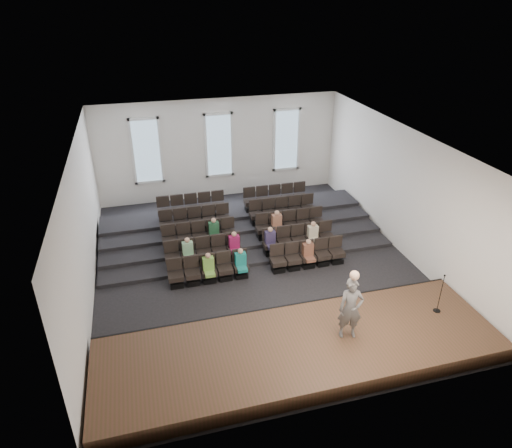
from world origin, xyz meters
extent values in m
plane|color=black|center=(0.00, 0.00, 0.00)|extent=(14.00, 14.00, 0.00)
cube|color=white|center=(0.00, 0.00, 5.01)|extent=(12.00, 14.00, 0.02)
cube|color=white|center=(0.00, 7.02, 2.50)|extent=(12.00, 0.04, 5.00)
cube|color=white|center=(0.00, -7.02, 2.50)|extent=(12.00, 0.04, 5.00)
cube|color=white|center=(-6.02, 0.00, 2.50)|extent=(0.04, 14.00, 5.00)
cube|color=white|center=(6.02, 0.00, 2.50)|extent=(0.04, 14.00, 5.00)
cube|color=#4B2D20|center=(0.00, -5.10, 0.25)|extent=(11.80, 3.60, 0.50)
cube|color=black|center=(0.00, -3.33, 0.25)|extent=(11.80, 0.06, 0.52)
cube|color=black|center=(0.00, 2.33, 0.07)|extent=(11.80, 4.80, 0.15)
cube|color=black|center=(0.00, 2.85, 0.15)|extent=(11.80, 3.75, 0.30)
cube|color=black|center=(0.00, 3.38, 0.22)|extent=(11.80, 2.70, 0.45)
cube|color=black|center=(0.00, 3.90, 0.30)|extent=(11.80, 1.65, 0.60)
cube|color=black|center=(-3.13, -0.60, 0.10)|extent=(0.47, 0.43, 0.20)
cube|color=black|center=(-3.13, -0.60, 0.41)|extent=(0.55, 0.50, 0.19)
cube|color=black|center=(-3.13, -0.39, 0.82)|extent=(0.55, 0.08, 0.50)
cube|color=black|center=(-2.53, -0.60, 0.10)|extent=(0.47, 0.43, 0.20)
cube|color=black|center=(-2.53, -0.60, 0.41)|extent=(0.55, 0.50, 0.19)
cube|color=black|center=(-2.53, -0.39, 0.82)|extent=(0.55, 0.08, 0.50)
cube|color=black|center=(-1.93, -0.60, 0.10)|extent=(0.47, 0.43, 0.20)
cube|color=black|center=(-1.93, -0.60, 0.41)|extent=(0.55, 0.50, 0.19)
cube|color=black|center=(-1.93, -0.39, 0.82)|extent=(0.55, 0.08, 0.50)
cube|color=black|center=(-1.33, -0.60, 0.10)|extent=(0.47, 0.43, 0.20)
cube|color=black|center=(-1.33, -0.60, 0.41)|extent=(0.55, 0.50, 0.19)
cube|color=black|center=(-1.33, -0.39, 0.82)|extent=(0.55, 0.08, 0.50)
cube|color=black|center=(-0.73, -0.60, 0.10)|extent=(0.47, 0.43, 0.20)
cube|color=black|center=(-0.73, -0.60, 0.41)|extent=(0.55, 0.50, 0.19)
cube|color=black|center=(-0.73, -0.39, 0.82)|extent=(0.55, 0.08, 0.50)
cube|color=black|center=(0.73, -0.60, 0.10)|extent=(0.47, 0.43, 0.20)
cube|color=black|center=(0.73, -0.60, 0.41)|extent=(0.55, 0.50, 0.19)
cube|color=black|center=(0.73, -0.39, 0.82)|extent=(0.55, 0.08, 0.50)
cube|color=black|center=(1.33, -0.60, 0.10)|extent=(0.47, 0.43, 0.20)
cube|color=black|center=(1.33, -0.60, 0.41)|extent=(0.55, 0.50, 0.19)
cube|color=black|center=(1.33, -0.39, 0.82)|extent=(0.55, 0.08, 0.50)
cube|color=black|center=(1.93, -0.60, 0.10)|extent=(0.47, 0.43, 0.20)
cube|color=black|center=(1.93, -0.60, 0.41)|extent=(0.55, 0.50, 0.19)
cube|color=black|center=(1.93, -0.39, 0.82)|extent=(0.55, 0.08, 0.50)
cube|color=black|center=(2.53, -0.60, 0.10)|extent=(0.47, 0.43, 0.20)
cube|color=black|center=(2.53, -0.60, 0.41)|extent=(0.55, 0.50, 0.19)
cube|color=black|center=(2.53, -0.39, 0.82)|extent=(0.55, 0.08, 0.50)
cube|color=black|center=(3.13, -0.60, 0.10)|extent=(0.47, 0.43, 0.20)
cube|color=black|center=(3.13, -0.60, 0.41)|extent=(0.55, 0.50, 0.19)
cube|color=black|center=(3.13, -0.39, 0.82)|extent=(0.55, 0.08, 0.50)
cube|color=black|center=(-3.13, 0.45, 0.25)|extent=(0.47, 0.43, 0.20)
cube|color=black|center=(-3.13, 0.45, 0.56)|extent=(0.55, 0.50, 0.19)
cube|color=black|center=(-3.13, 0.66, 0.97)|extent=(0.55, 0.08, 0.50)
cube|color=black|center=(-2.53, 0.45, 0.25)|extent=(0.47, 0.43, 0.20)
cube|color=black|center=(-2.53, 0.45, 0.56)|extent=(0.55, 0.50, 0.19)
cube|color=black|center=(-2.53, 0.66, 0.97)|extent=(0.55, 0.08, 0.50)
cube|color=black|center=(-1.93, 0.45, 0.25)|extent=(0.47, 0.43, 0.20)
cube|color=black|center=(-1.93, 0.45, 0.56)|extent=(0.55, 0.50, 0.19)
cube|color=black|center=(-1.93, 0.66, 0.97)|extent=(0.55, 0.08, 0.50)
cube|color=black|center=(-1.33, 0.45, 0.25)|extent=(0.47, 0.43, 0.20)
cube|color=black|center=(-1.33, 0.45, 0.56)|extent=(0.55, 0.50, 0.19)
cube|color=black|center=(-1.33, 0.66, 0.97)|extent=(0.55, 0.08, 0.50)
cube|color=black|center=(-0.73, 0.45, 0.25)|extent=(0.47, 0.43, 0.20)
cube|color=black|center=(-0.73, 0.45, 0.56)|extent=(0.55, 0.50, 0.19)
cube|color=black|center=(-0.73, 0.66, 0.97)|extent=(0.55, 0.08, 0.50)
cube|color=black|center=(0.73, 0.45, 0.25)|extent=(0.47, 0.43, 0.20)
cube|color=black|center=(0.73, 0.45, 0.56)|extent=(0.55, 0.50, 0.19)
cube|color=black|center=(0.73, 0.66, 0.97)|extent=(0.55, 0.08, 0.50)
cube|color=black|center=(1.33, 0.45, 0.25)|extent=(0.47, 0.43, 0.20)
cube|color=black|center=(1.33, 0.45, 0.56)|extent=(0.55, 0.50, 0.19)
cube|color=black|center=(1.33, 0.66, 0.97)|extent=(0.55, 0.08, 0.50)
cube|color=black|center=(1.93, 0.45, 0.25)|extent=(0.47, 0.43, 0.20)
cube|color=black|center=(1.93, 0.45, 0.56)|extent=(0.55, 0.50, 0.19)
cube|color=black|center=(1.93, 0.66, 0.97)|extent=(0.55, 0.08, 0.50)
cube|color=black|center=(2.53, 0.45, 0.25)|extent=(0.47, 0.43, 0.20)
cube|color=black|center=(2.53, 0.45, 0.56)|extent=(0.55, 0.50, 0.19)
cube|color=black|center=(2.53, 0.66, 0.97)|extent=(0.55, 0.08, 0.50)
cube|color=black|center=(3.13, 0.45, 0.25)|extent=(0.47, 0.43, 0.20)
cube|color=black|center=(3.13, 0.45, 0.56)|extent=(0.55, 0.50, 0.19)
cube|color=black|center=(3.13, 0.66, 0.97)|extent=(0.55, 0.08, 0.50)
cube|color=black|center=(-3.13, 1.50, 0.40)|extent=(0.47, 0.42, 0.20)
cube|color=black|center=(-3.13, 1.50, 0.71)|extent=(0.55, 0.50, 0.19)
cube|color=black|center=(-3.13, 1.71, 1.12)|extent=(0.55, 0.08, 0.50)
cube|color=black|center=(-2.53, 1.50, 0.40)|extent=(0.47, 0.42, 0.20)
cube|color=black|center=(-2.53, 1.50, 0.71)|extent=(0.55, 0.50, 0.19)
cube|color=black|center=(-2.53, 1.71, 1.12)|extent=(0.55, 0.08, 0.50)
cube|color=black|center=(-1.93, 1.50, 0.40)|extent=(0.47, 0.42, 0.20)
cube|color=black|center=(-1.93, 1.50, 0.71)|extent=(0.55, 0.50, 0.19)
cube|color=black|center=(-1.93, 1.71, 1.12)|extent=(0.55, 0.08, 0.50)
cube|color=black|center=(-1.33, 1.50, 0.40)|extent=(0.47, 0.42, 0.20)
cube|color=black|center=(-1.33, 1.50, 0.71)|extent=(0.55, 0.50, 0.19)
cube|color=black|center=(-1.33, 1.71, 1.12)|extent=(0.55, 0.08, 0.50)
cube|color=black|center=(-0.73, 1.50, 0.40)|extent=(0.47, 0.42, 0.20)
cube|color=black|center=(-0.73, 1.50, 0.71)|extent=(0.55, 0.50, 0.19)
cube|color=black|center=(-0.73, 1.71, 1.12)|extent=(0.55, 0.08, 0.50)
cube|color=black|center=(0.73, 1.50, 0.40)|extent=(0.47, 0.42, 0.20)
cube|color=black|center=(0.73, 1.50, 0.71)|extent=(0.55, 0.50, 0.19)
cube|color=black|center=(0.73, 1.71, 1.12)|extent=(0.55, 0.08, 0.50)
cube|color=black|center=(1.33, 1.50, 0.40)|extent=(0.47, 0.42, 0.20)
cube|color=black|center=(1.33, 1.50, 0.71)|extent=(0.55, 0.50, 0.19)
cube|color=black|center=(1.33, 1.71, 1.12)|extent=(0.55, 0.08, 0.50)
cube|color=black|center=(1.93, 1.50, 0.40)|extent=(0.47, 0.42, 0.20)
cube|color=black|center=(1.93, 1.50, 0.71)|extent=(0.55, 0.50, 0.19)
cube|color=black|center=(1.93, 1.71, 1.12)|extent=(0.55, 0.08, 0.50)
cube|color=black|center=(2.53, 1.50, 0.40)|extent=(0.47, 0.42, 0.20)
cube|color=black|center=(2.53, 1.50, 0.71)|extent=(0.55, 0.50, 0.19)
cube|color=black|center=(2.53, 1.71, 1.12)|extent=(0.55, 0.08, 0.50)
cube|color=black|center=(3.13, 1.50, 0.40)|extent=(0.47, 0.42, 0.20)
cube|color=black|center=(3.13, 1.50, 0.71)|extent=(0.55, 0.50, 0.19)
cube|color=black|center=(3.13, 1.71, 1.12)|extent=(0.55, 0.08, 0.50)
cube|color=black|center=(-3.13, 2.55, 0.55)|extent=(0.47, 0.42, 0.20)
cube|color=black|center=(-3.13, 2.55, 0.86)|extent=(0.55, 0.50, 0.19)
cube|color=black|center=(-3.13, 2.76, 1.27)|extent=(0.55, 0.08, 0.50)
cube|color=black|center=(-2.53, 2.55, 0.55)|extent=(0.47, 0.42, 0.20)
cube|color=black|center=(-2.53, 2.55, 0.86)|extent=(0.55, 0.50, 0.19)
cube|color=black|center=(-2.53, 2.76, 1.27)|extent=(0.55, 0.08, 0.50)
cube|color=black|center=(-1.93, 2.55, 0.55)|extent=(0.47, 0.42, 0.20)
cube|color=black|center=(-1.93, 2.55, 0.86)|extent=(0.55, 0.50, 0.19)
cube|color=black|center=(-1.93, 2.76, 1.27)|extent=(0.55, 0.08, 0.50)
cube|color=black|center=(-1.33, 2.55, 0.55)|extent=(0.47, 0.42, 0.20)
cube|color=black|center=(-1.33, 2.55, 0.86)|extent=(0.55, 0.50, 0.19)
cube|color=black|center=(-1.33, 2.76, 1.27)|extent=(0.55, 0.08, 0.50)
cube|color=black|center=(-0.73, 2.55, 0.55)|extent=(0.47, 0.42, 0.20)
cube|color=black|center=(-0.73, 2.55, 0.86)|extent=(0.55, 0.50, 0.19)
cube|color=black|center=(-0.73, 2.76, 1.27)|extent=(0.55, 0.08, 0.50)
cube|color=black|center=(0.73, 2.55, 0.55)|extent=(0.47, 0.42, 0.20)
cube|color=black|center=(0.73, 2.55, 0.86)|extent=(0.55, 0.50, 0.19)
cube|color=black|center=(0.73, 2.76, 1.27)|extent=(0.55, 0.08, 0.50)
cube|color=black|center=(1.33, 2.55, 0.55)|extent=(0.47, 0.42, 0.20)
cube|color=black|center=(1.33, 2.55, 0.86)|extent=(0.55, 0.50, 0.19)
cube|color=black|center=(1.33, 2.76, 1.27)|extent=(0.55, 0.08, 0.50)
cube|color=black|center=(1.93, 2.55, 0.55)|extent=(0.47, 0.42, 0.20)
cube|color=black|center=(1.93, 2.55, 0.86)|extent=(0.55, 0.50, 0.19)
cube|color=black|center=(1.93, 2.76, 1.27)|extent=(0.55, 0.08, 0.50)
cube|color=black|center=(2.53, 2.55, 0.55)|extent=(0.47, 0.42, 0.20)
cube|color=black|center=(2.53, 2.55, 0.86)|extent=(0.55, 0.50, 0.19)
cube|color=black|center=(2.53, 2.76, 1.27)|extent=(0.55, 0.08, 0.50)
cube|color=black|center=(3.13, 2.55, 0.55)|extent=(0.47, 0.42, 0.20)
cube|color=black|center=(3.13, 2.55, 0.86)|extent=(0.55, 0.50, 0.19)
cube|color=black|center=(3.13, 2.76, 1.27)|extent=(0.55, 0.08, 0.50)
cube|color=black|center=(-3.13, 3.60, 0.70)|extent=(0.47, 0.42, 0.20)
cube|color=black|center=(-3.13, 3.60, 1.01)|extent=(0.55, 0.50, 0.19)
cube|color=black|center=(-3.13, 3.81, 1.42)|extent=(0.55, 0.08, 0.50)
cube|color=black|center=(-2.53, 3.60, 0.70)|extent=(0.47, 0.42, 0.20)
cube|color=black|center=(-2.53, 3.60, 1.01)|extent=(0.55, 0.50, 0.19)
cube|color=black|center=(-2.53, 3.81, 1.42)|extent=(0.55, 0.08, 0.50)
cube|color=black|center=(-1.93, 3.60, 0.70)|extent=(0.47, 0.42, 0.20)
cube|color=black|center=(-1.93, 3.60, 1.01)|extent=(0.55, 0.50, 0.19)
cube|color=black|center=(-1.93, 3.81, 1.42)|extent=(0.55, 0.08, 0.50)
cube|color=black|center=(-1.33, 3.60, 0.70)|extent=(0.47, 0.42, 0.20)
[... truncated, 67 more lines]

